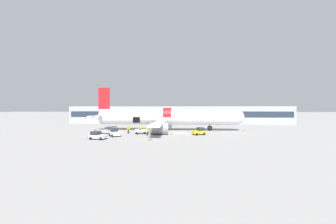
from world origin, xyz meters
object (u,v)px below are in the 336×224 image
object	(u,v)px
airplane	(166,117)
ground_crew_driver	(140,128)
ground_crew_loader_b	(128,129)
baggage_tug_lead	(115,133)
ground_crew_supervisor	(147,131)
baggage_tug_rear	(97,136)
baggage_cart_loading	(141,132)
ground_crew_loader_a	(155,129)
baggage_cart_queued	(105,132)
baggage_tug_mid	(199,132)

from	to	relation	value
airplane	ground_crew_driver	distance (m)	7.68
ground_crew_loader_b	ground_crew_driver	size ratio (longest dim) A/B	1.03
baggage_tug_lead	ground_crew_supervisor	bearing A→B (deg)	16.25
ground_crew_driver	baggage_tug_rear	bearing A→B (deg)	-117.23
ground_crew_loader_b	ground_crew_driver	xyz separation A→B (m)	(2.12, 1.96, -0.03)
baggage_tug_lead	ground_crew_driver	size ratio (longest dim) A/B	1.54
airplane	ground_crew_supervisor	size ratio (longest dim) A/B	21.37
baggage_cart_loading	ground_crew_loader_a	size ratio (longest dim) A/B	2.19
baggage_cart_queued	ground_crew_supervisor	xyz separation A→B (m)	(9.40, -1.78, 0.46)
baggage_tug_mid	ground_crew_loader_b	size ratio (longest dim) A/B	1.63
airplane	baggage_cart_queued	bearing A→B (deg)	-146.89
airplane	ground_crew_supervisor	distance (m)	10.50
baggage_cart_loading	ground_crew_supervisor	distance (m)	3.16
airplane	ground_crew_supervisor	bearing A→B (deg)	-106.58
baggage_cart_queued	baggage_tug_lead	bearing A→B (deg)	-47.92
baggage_tug_lead	ground_crew_supervisor	size ratio (longest dim) A/B	1.57
baggage_tug_lead	ground_crew_loader_a	world-z (taller)	baggage_tug_lead
ground_crew_driver	ground_crew_loader_a	bearing A→B (deg)	-7.99
ground_crew_loader_a	ground_crew_driver	bearing A→B (deg)	172.01
ground_crew_loader_a	ground_crew_loader_b	distance (m)	5.76
ground_crew_loader_a	baggage_tug_lead	bearing A→B (deg)	-137.86
baggage_tug_mid	ground_crew_supervisor	world-z (taller)	ground_crew_supervisor
baggage_tug_rear	ground_crew_loader_b	bearing A→B (deg)	68.93
baggage_cart_loading	ground_crew_loader_b	size ratio (longest dim) A/B	1.87
ground_crew_driver	ground_crew_loader_b	bearing A→B (deg)	-137.30
ground_crew_loader_b	baggage_tug_mid	bearing A→B (deg)	-4.57
airplane	baggage_cart_queued	xyz separation A→B (m)	(-12.33, -8.04, -2.74)
baggage_tug_rear	baggage_cart_loading	distance (m)	10.26
baggage_tug_mid	baggage_cart_loading	distance (m)	12.34
airplane	baggage_cart_queued	size ratio (longest dim) A/B	9.02
baggage_cart_loading	baggage_tug_lead	bearing A→B (deg)	-135.08
baggage_cart_queued	baggage_tug_mid	bearing A→B (deg)	0.16
baggage_tug_lead	baggage_tug_mid	xyz separation A→B (m)	(16.70, 3.64, -0.04)
baggage_tug_rear	ground_crew_supervisor	size ratio (longest dim) A/B	1.82
baggage_tug_lead	baggage_tug_mid	size ratio (longest dim) A/B	0.92
baggage_tug_rear	baggage_cart_queued	xyz separation A→B (m)	(-1.35, 7.33, -0.16)
airplane	baggage_tug_lead	world-z (taller)	airplane
ground_crew_loader_a	ground_crew_supervisor	bearing A→B (deg)	-100.30
baggage_tug_rear	ground_crew_supervisor	bearing A→B (deg)	34.56
ground_crew_supervisor	airplane	bearing A→B (deg)	73.42
ground_crew_loader_a	ground_crew_supervisor	size ratio (longest dim) A/B	0.89
baggage_cart_loading	ground_crew_loader_a	xyz separation A→B (m)	(2.61, 1.96, 0.34)
baggage_tug_rear	ground_crew_loader_b	size ratio (longest dim) A/B	1.74
baggage_cart_queued	ground_crew_supervisor	size ratio (longest dim) A/B	2.37
baggage_tug_mid	baggage_cart_loading	world-z (taller)	baggage_tug_mid
airplane	ground_crew_loader_a	size ratio (longest dim) A/B	23.92
baggage_tug_mid	baggage_tug_rear	bearing A→B (deg)	-158.32
baggage_tug_mid	baggage_tug_lead	bearing A→B (deg)	-167.72
ground_crew_loader_a	baggage_cart_loading	bearing A→B (deg)	-143.14
baggage_cart_loading	ground_crew_loader_a	world-z (taller)	ground_crew_loader_a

